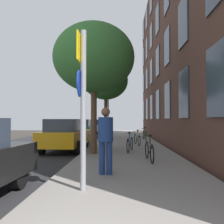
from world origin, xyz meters
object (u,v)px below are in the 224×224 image
Objects in this scene: bicycle_0 at (149,151)px; bicycle_1 at (130,144)px; tree_far at (106,81)px; bicycle_3 at (145,135)px; car_2 at (81,129)px; traffic_light at (107,110)px; bicycle_2 at (137,139)px; sign_post at (82,96)px; car_3 at (94,126)px; car_1 at (66,134)px; tree_near at (94,58)px; pedestrian_0 at (106,136)px.

bicycle_0 is 1.03× the size of bicycle_1.
tree_far is 5.42m from bicycle_3.
car_2 is (-3.82, 9.34, 0.36)m from bicycle_1.
bicycle_1 is at bearing -82.75° from traffic_light.
bicycle_0 is 1.06× the size of bicycle_2.
bicycle_1 is at bearing -101.39° from bicycle_3.
sign_post is 24.17m from car_3.
traffic_light is 5.99m from car_2.
traffic_light is 0.85× the size of car_1.
bicycle_2 is 0.98× the size of bicycle_3.
tree_near is at bearing -89.07° from traffic_light.
bicycle_1 is at bearing -78.62° from tree_far.
sign_post is 15.95m from car_2.
car_1 is (-3.23, 1.01, 0.36)m from bicycle_1.
bicycle_3 is 0.41× the size of car_3.
tree_near is 1.37× the size of car_2.
tree_near is 0.94× the size of tree_far.
bicycle_3 is at bearing -66.31° from car_3.
tree_near is 8.82m from tree_far.
car_3 is at bearing 101.42° from tree_far.
sign_post is 0.80× the size of car_2.
pedestrian_0 reaches higher than bicycle_0.
car_3 is (0.25, 8.33, 0.00)m from car_2.
bicycle_1 is (1.87, -14.70, -2.20)m from traffic_light.
car_3 is (-4.88, 11.13, 0.36)m from bicycle_3.
tree_near is 3.32× the size of bicycle_0.
sign_post is 9.54m from bicycle_2.
bicycle_3 is 5.86m from car_2.
sign_post is 4.43m from bicycle_0.
bicycle_0 is at bearing -89.40° from bicycle_2.
tree_far is 11.81m from bicycle_0.
car_2 is at bearing 99.31° from sign_post.
sign_post reaches higher than bicycle_2.
bicycle_2 is 0.40× the size of car_3.
bicycle_1 is 1.03× the size of bicycle_2.
car_1 is (-3.82, 3.65, 0.35)m from bicycle_0.
bicycle_2 is 3.75m from bicycle_3.
bicycle_1 reaches higher than bicycle_2.
tree_far is at bearing 101.38° from bicycle_1.
bicycle_3 is at bearing 79.27° from pedestrian_0.
tree_far reaches higher than bicycle_0.
bicycle_1 is at bearing 102.62° from bicycle_0.
pedestrian_0 is at bearing -78.15° from car_2.
tree_near is 5.31m from pedestrian_0.
traffic_light reaches higher than car_3.
bicycle_0 is (2.21, -1.97, -3.86)m from tree_near.
bicycle_3 is (1.32, 6.55, 0.00)m from bicycle_1.
sign_post is at bearing -74.92° from car_1.
car_3 is at bearing 95.52° from sign_post.
car_3 is (-1.70, 2.98, -1.84)m from traffic_light.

